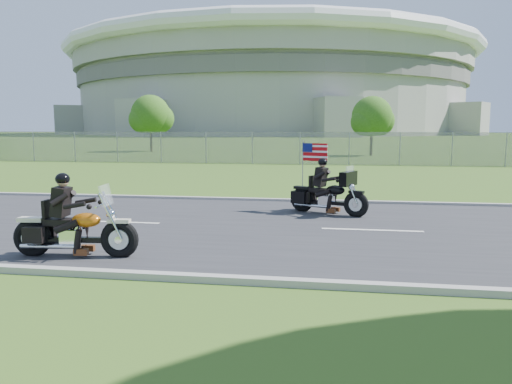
# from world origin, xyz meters

# --- Properties ---
(ground) EXTENTS (420.00, 420.00, 0.00)m
(ground) POSITION_xyz_m (0.00, 0.00, 0.00)
(ground) COLOR #2E4A17
(ground) RESTS_ON ground
(road) EXTENTS (120.00, 8.00, 0.04)m
(road) POSITION_xyz_m (0.00, 0.00, 0.02)
(road) COLOR #28282B
(road) RESTS_ON ground
(curb_north) EXTENTS (120.00, 0.18, 0.12)m
(curb_north) POSITION_xyz_m (0.00, 4.05, 0.05)
(curb_north) COLOR #9E9B93
(curb_north) RESTS_ON ground
(curb_south) EXTENTS (120.00, 0.18, 0.12)m
(curb_south) POSITION_xyz_m (0.00, -4.05, 0.05)
(curb_south) COLOR #9E9B93
(curb_south) RESTS_ON ground
(fence) EXTENTS (60.00, 0.03, 2.00)m
(fence) POSITION_xyz_m (-5.00, 20.00, 1.00)
(fence) COLOR gray
(fence) RESTS_ON ground
(stadium) EXTENTS (140.40, 140.40, 29.20)m
(stadium) POSITION_xyz_m (-20.00, 170.00, 15.58)
(stadium) COLOR #A3A099
(stadium) RESTS_ON ground
(tree_fence_near) EXTENTS (3.52, 3.28, 4.75)m
(tree_fence_near) POSITION_xyz_m (6.04, 30.04, 2.97)
(tree_fence_near) COLOR #382316
(tree_fence_near) RESTS_ON ground
(tree_fence_mid) EXTENTS (3.96, 3.69, 5.30)m
(tree_fence_mid) POSITION_xyz_m (-13.95, 34.04, 3.30)
(tree_fence_mid) COLOR #382316
(tree_fence_mid) RESTS_ON ground
(motorcycle_lead) EXTENTS (2.25, 0.67, 1.52)m
(motorcycle_lead) POSITION_xyz_m (-1.33, -3.08, 0.48)
(motorcycle_lead) COLOR black
(motorcycle_lead) RESTS_ON ground
(motorcycle_follow) EXTENTS (2.09, 1.18, 1.85)m
(motorcycle_follow) POSITION_xyz_m (3.01, 2.00, 0.51)
(motorcycle_follow) COLOR black
(motorcycle_follow) RESTS_ON ground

